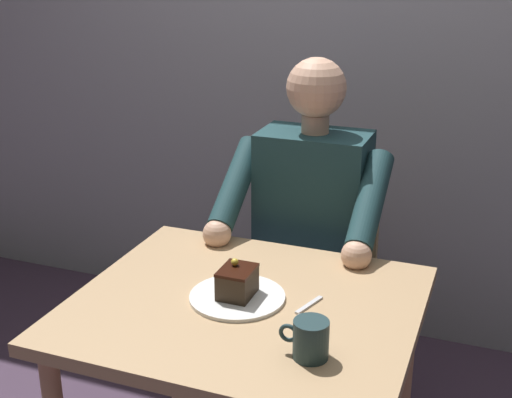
{
  "coord_description": "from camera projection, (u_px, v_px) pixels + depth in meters",
  "views": [
    {
      "loc": [
        -0.59,
        1.47,
        1.6
      ],
      "look_at": [
        0.01,
        -0.1,
        0.98
      ],
      "focal_mm": 48.14,
      "sensor_mm": 36.0,
      "label": 1
    }
  ],
  "objects": [
    {
      "name": "dessert_spoon",
      "position": [
        305.0,
        311.0,
        1.73
      ],
      "size": [
        0.05,
        0.14,
        0.01
      ],
      "color": "silver",
      "rests_on": "dining_table"
    },
    {
      "name": "dining_table",
      "position": [
        245.0,
        334.0,
        1.82
      ],
      "size": [
        0.89,
        0.77,
        0.73
      ],
      "color": "tan",
      "rests_on": "ground"
    },
    {
      "name": "dessert_plate",
      "position": [
        237.0,
        297.0,
        1.8
      ],
      "size": [
        0.25,
        0.25,
        0.01
      ],
      "primitive_type": "cylinder",
      "color": "white",
      "rests_on": "dining_table"
    },
    {
      "name": "seated_person",
      "position": [
        305.0,
        245.0,
        2.28
      ],
      "size": [
        0.53,
        0.58,
        1.27
      ],
      "color": "#1E3D42",
      "rests_on": "ground"
    },
    {
      "name": "coffee_cup",
      "position": [
        310.0,
        338.0,
        1.53
      ],
      "size": [
        0.12,
        0.08,
        0.09
      ],
      "color": "#21373B",
      "rests_on": "dining_table"
    },
    {
      "name": "cake_slice",
      "position": [
        237.0,
        282.0,
        1.78
      ],
      "size": [
        0.09,
        0.11,
        0.1
      ],
      "color": "#312417",
      "rests_on": "dessert_plate"
    },
    {
      "name": "chair",
      "position": [
        318.0,
        266.0,
        2.49
      ],
      "size": [
        0.42,
        0.42,
        0.91
      ],
      "color": "tan",
      "rests_on": "ground"
    }
  ]
}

